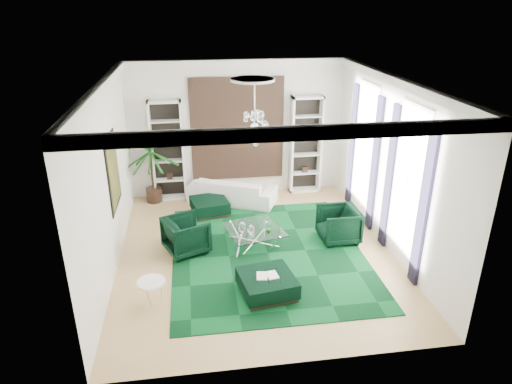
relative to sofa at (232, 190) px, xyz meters
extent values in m
cube|color=tan|center=(0.24, -2.77, -0.36)|extent=(6.00, 7.00, 0.02)
cube|color=white|center=(0.24, -2.77, 3.46)|extent=(6.00, 7.00, 0.02)
cube|color=silver|center=(0.24, 0.74, 1.55)|extent=(6.00, 0.02, 3.80)
cube|color=silver|center=(0.24, -6.28, 1.55)|extent=(6.00, 0.02, 3.80)
cube|color=silver|center=(-2.77, -2.77, 1.55)|extent=(0.02, 7.00, 3.80)
cube|color=silver|center=(3.25, -2.77, 1.55)|extent=(0.02, 7.00, 3.80)
cylinder|color=white|center=(0.24, -2.47, 3.42)|extent=(0.90, 0.90, 0.05)
cube|color=black|center=(0.24, 0.69, 1.55)|extent=(2.50, 0.06, 2.80)
cube|color=black|center=(-2.73, -2.17, 1.50)|extent=(0.04, 1.30, 1.60)
cube|color=white|center=(3.23, -3.67, 1.55)|extent=(0.03, 1.10, 2.90)
cube|color=black|center=(3.19, -4.45, 1.30)|extent=(0.07, 0.30, 3.25)
cube|color=black|center=(3.19, -2.89, 1.30)|extent=(0.07, 0.30, 3.25)
cube|color=white|center=(3.23, -1.27, 1.55)|extent=(0.03, 1.10, 2.90)
cube|color=black|center=(3.19, -2.05, 1.30)|extent=(0.07, 0.30, 3.25)
cube|color=black|center=(3.19, -0.49, 1.30)|extent=(0.07, 0.30, 3.25)
cube|color=black|center=(0.50, -2.93, -0.34)|extent=(4.20, 5.00, 0.02)
imported|color=white|center=(0.00, 0.00, 0.00)|extent=(2.57, 1.84, 0.70)
imported|color=black|center=(-1.28, -2.55, 0.06)|extent=(1.16, 1.15, 0.81)
imported|color=black|center=(2.24, -2.55, 0.06)|extent=(0.91, 0.89, 0.81)
cube|color=black|center=(-0.67, -0.66, -0.15)|extent=(1.06, 1.06, 0.40)
cube|color=black|center=(0.24, -4.41, -0.15)|extent=(1.15, 1.15, 0.40)
cube|color=white|center=(0.24, -4.41, 0.07)|extent=(0.42, 0.28, 0.03)
cylinder|color=white|center=(-1.92, -4.44, -0.10)|extent=(0.59, 0.59, 0.50)
imported|color=#155014|center=(0.56, -2.74, 0.18)|extent=(0.15, 0.13, 0.24)
camera|label=1|loc=(-1.03, -11.66, 4.92)|focal=32.00mm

